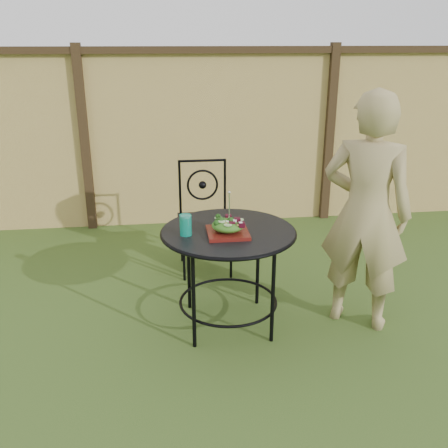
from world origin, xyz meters
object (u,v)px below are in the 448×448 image
object	(u,v)px
patio_chair	(204,214)
diner	(366,213)
salad_plate	(228,233)
patio_table	(228,249)

from	to	relation	value
patio_chair	diner	distance (m)	1.49
patio_chair	diner	xyz separation A→B (m)	(1.01, -1.05, 0.32)
diner	salad_plate	world-z (taller)	diner
salad_plate	patio_chair	bearing A→B (deg)	93.36
diner	patio_chair	bearing A→B (deg)	-13.91
patio_chair	salad_plate	xyz separation A→B (m)	(0.06, -1.06, 0.23)
patio_table	diner	distance (m)	0.96
patio_table	salad_plate	distance (m)	0.17
patio_chair	salad_plate	world-z (taller)	patio_chair
patio_table	salad_plate	size ratio (longest dim) A/B	3.42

